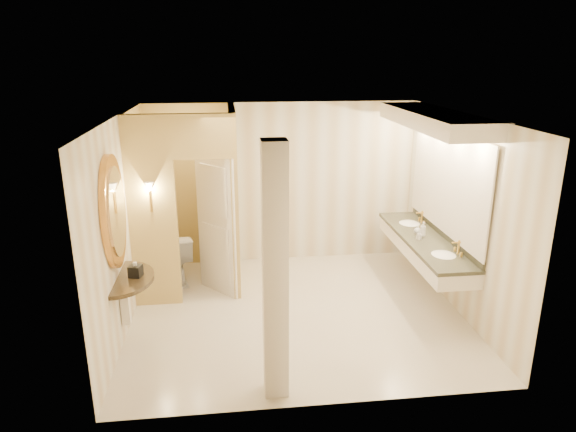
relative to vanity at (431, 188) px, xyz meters
name	(u,v)px	position (x,y,z in m)	size (l,w,h in m)	color
floor	(296,312)	(-1.98, -0.40, -1.63)	(4.50, 4.50, 0.00)	beige
ceiling	(297,117)	(-1.98, -0.40, 1.07)	(4.50, 4.50, 0.00)	white
wall_back	(281,183)	(-1.98, 1.60, -0.28)	(4.50, 0.02, 2.70)	silver
wall_front	(325,285)	(-1.98, -2.40, -0.28)	(4.50, 0.02, 2.70)	silver
wall_left	(121,227)	(-4.23, -0.40, -0.28)	(0.02, 4.00, 2.70)	silver
wall_right	(460,214)	(0.27, -0.40, -0.28)	(0.02, 4.00, 2.70)	silver
toilet_closet	(211,200)	(-3.12, 0.56, -0.24)	(1.50, 1.55, 2.70)	#E5C477
wall_sconce	(150,188)	(-3.90, 0.03, 0.10)	(0.14, 0.14, 0.42)	gold
vanity	(431,188)	(0.00, 0.00, 0.00)	(0.75, 2.67, 2.09)	white
console_shelf	(116,241)	(-4.19, -0.91, -0.28)	(1.03, 1.03, 1.97)	black
pillar	(275,275)	(-2.43, -2.11, -0.28)	(0.25, 0.25, 2.70)	white
tissue_box	(136,271)	(-4.01, -0.90, -0.68)	(0.14, 0.14, 0.14)	black
toilet	(176,257)	(-3.72, 0.84, -1.22)	(0.45, 0.79, 0.81)	white
soap_bottle_a	(419,235)	(-0.14, -0.06, -0.69)	(0.06, 0.06, 0.13)	beige
soap_bottle_b	(417,230)	(-0.08, 0.18, -0.69)	(0.10, 0.10, 0.13)	silver
soap_bottle_c	(423,229)	(-0.05, 0.06, -0.65)	(0.08, 0.08, 0.22)	#C6B28C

